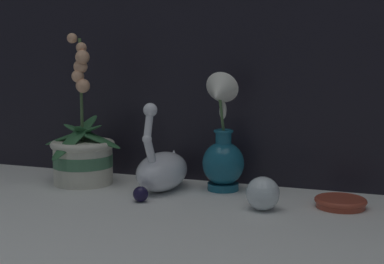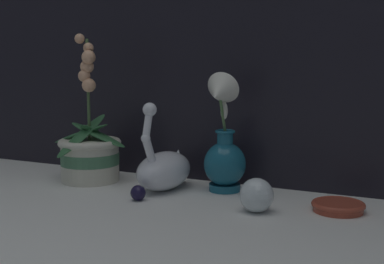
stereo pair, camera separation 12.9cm
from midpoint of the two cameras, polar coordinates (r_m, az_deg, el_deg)
name	(u,v)px [view 1 (the left image)]	position (r m, az deg, el deg)	size (l,w,h in m)	color
ground_plane	(181,210)	(1.18, -4.35, -8.38)	(2.80, 2.80, 0.00)	silver
orchid_potted_plant	(83,153)	(1.45, -14.08, -2.23)	(0.22, 0.21, 0.39)	beige
swan_figurine	(163,169)	(1.35, -5.91, -3.95)	(0.11, 0.21, 0.23)	white
blue_vase	(222,149)	(1.32, 0.48, -1.82)	(0.11, 0.14, 0.30)	#195B75
glass_sphere	(263,193)	(1.17, 4.43, -6.59)	(0.07, 0.07, 0.07)	silver
amber_dish	(341,202)	(1.22, 12.68, -7.33)	(0.11, 0.11, 0.02)	#A8422D
glass_bauble	(141,194)	(1.25, -8.47, -6.61)	(0.04, 0.04, 0.04)	#191433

